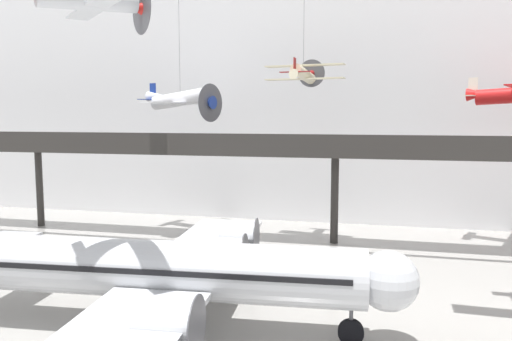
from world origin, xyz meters
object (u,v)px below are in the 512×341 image
at_px(airliner_silver_main, 156,270).
at_px(suspended_plane_white_twin, 180,99).
at_px(suspended_plane_silver_racer, 89,1).
at_px(suspended_plane_cream_biplane, 304,74).

height_order(airliner_silver_main, suspended_plane_white_twin, suspended_plane_white_twin).
bearing_deg(suspended_plane_silver_racer, suspended_plane_white_twin, 55.84).
bearing_deg(airliner_silver_main, suspended_plane_white_twin, 104.15).
relative_size(suspended_plane_white_twin, suspended_plane_cream_biplane, 1.36).
xyz_separation_m(suspended_plane_white_twin, suspended_plane_cream_biplane, (12.05, -1.14, 2.11)).
bearing_deg(airliner_silver_main, suspended_plane_silver_racer, -139.85).
height_order(suspended_plane_cream_biplane, suspended_plane_silver_racer, suspended_plane_silver_racer).
bearing_deg(airliner_silver_main, suspended_plane_cream_biplane, 72.47).
xyz_separation_m(airliner_silver_main, suspended_plane_silver_racer, (-2.12, -2.08, 13.46)).
bearing_deg(suspended_plane_silver_racer, airliner_silver_main, -1.85).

